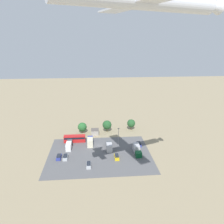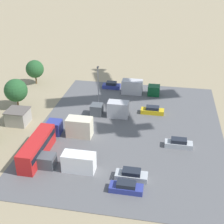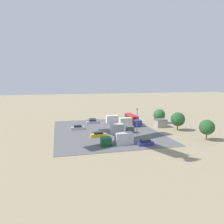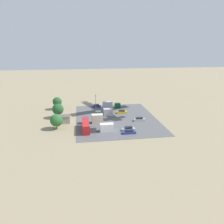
# 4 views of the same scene
# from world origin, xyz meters

# --- Properties ---
(ground_plane) EXTENTS (400.00, 400.00, 0.00)m
(ground_plane) POSITION_xyz_m (0.00, 0.00, 0.00)
(ground_plane) COLOR gray
(parking_lot_surface) EXTENTS (44.16, 34.09, 0.08)m
(parking_lot_surface) POSITION_xyz_m (0.00, 8.08, 0.04)
(parking_lot_surface) COLOR #565659
(parking_lot_surface) RESTS_ON ground
(shed_building) EXTENTS (3.98, 4.12, 2.92)m
(shed_building) POSITION_xyz_m (1.76, -13.40, 1.47)
(shed_building) COLOR #9E998E
(shed_building) RESTS_ON ground
(bus) EXTENTS (10.27, 2.54, 3.38)m
(bus) POSITION_xyz_m (11.67, -5.37, 1.90)
(bus) COLOR red
(bus) RESTS_ON ground
(parked_car_0) EXTENTS (1.73, 4.68, 1.58)m
(parked_car_0) POSITION_xyz_m (4.59, 17.12, 0.74)
(parked_car_0) COLOR #ADB2B7
(parked_car_0) RESTS_ON ground
(parked_car_1) EXTENTS (1.90, 4.75, 1.55)m
(parked_car_1) POSITION_xyz_m (14.37, 10.26, 0.73)
(parked_car_1) COLOR #ADB2B7
(parked_car_1) RESTS_ON ground
(parked_car_2) EXTENTS (1.95, 4.28, 1.62)m
(parked_car_2) POSITION_xyz_m (-18.61, 1.16, 0.75)
(parked_car_2) COLOR navy
(parked_car_2) RESTS_ON ground
(parked_car_3) EXTENTS (1.80, 4.71, 1.58)m
(parked_car_3) POSITION_xyz_m (-7.02, 11.89, 0.74)
(parked_car_3) COLOR gold
(parked_car_3) RESTS_ON ground
(parked_car_4) EXTENTS (1.80, 4.72, 1.50)m
(parked_car_4) POSITION_xyz_m (17.14, 9.88, 0.70)
(parked_car_4) COLOR navy
(parked_car_4) RESTS_ON ground
(parked_truck_0) EXTENTS (2.46, 7.64, 3.22)m
(parked_truck_0) POSITION_xyz_m (-4.44, 3.90, 1.55)
(parked_truck_0) COLOR #4C5156
(parked_truck_0) RESTS_ON ground
(parked_truck_1) EXTENTS (2.57, 8.32, 3.53)m
(parked_truck_1) POSITION_xyz_m (4.14, -1.79, 1.70)
(parked_truck_1) COLOR navy
(parked_truck_1) RESTS_ON ground
(parked_truck_2) EXTENTS (2.30, 9.12, 2.94)m
(parked_truck_2) POSITION_xyz_m (13.82, 0.69, 1.43)
(parked_truck_2) COLOR #4C5156
(parked_truck_2) RESTS_ON ground
(parked_truck_3) EXTENTS (2.54, 8.77, 3.23)m
(parked_truck_3) POSITION_xyz_m (-16.41, 7.91, 1.56)
(parked_truck_3) COLOR #0C4723
(parked_truck_3) RESTS_ON ground
(tree_near_shed) EXTENTS (4.86, 4.86, 6.36)m
(tree_near_shed) POSITION_xyz_m (-4.82, -16.66, 3.93)
(tree_near_shed) COLOR brown
(tree_near_shed) RESTS_ON ground
(tree_apron_mid) EXTENTS (4.42, 4.42, 6.10)m
(tree_apron_mid) POSITION_xyz_m (-18.21, -18.10, 3.88)
(tree_apron_mid) COLOR brown
(tree_apron_mid) RESTS_ON ground
(tree_apron_far) EXTENTS (4.75, 4.75, 5.79)m
(tree_apron_far) POSITION_xyz_m (8.41, -16.16, 3.41)
(tree_apron_far) COLOR brown
(tree_apron_far) RESTS_ON ground
(light_pole_lot_centre) EXTENTS (0.90, 0.28, 8.62)m
(light_pole_lot_centre) POSITION_xyz_m (-9.11, 0.06, 4.82)
(light_pole_lot_centre) COLOR gray
(light_pole_lot_centre) RESTS_ON ground
(airplane) EXTENTS (35.31, 29.90, 8.50)m
(airplane) POSITION_xyz_m (-8.25, 49.56, 53.94)
(airplane) COLOR silver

